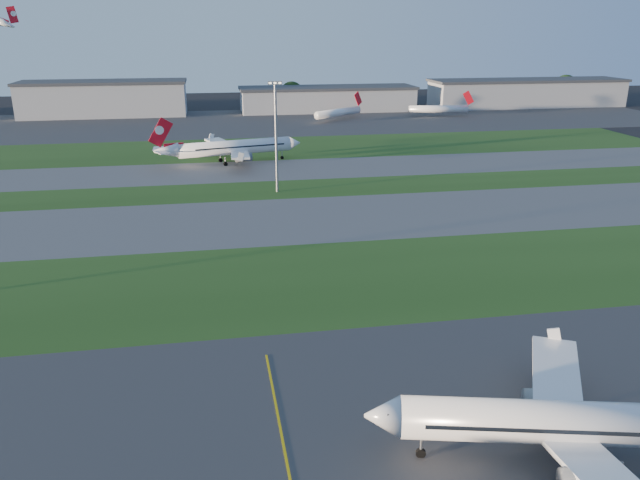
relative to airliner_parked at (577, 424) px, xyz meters
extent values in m
cube|color=#254617|center=(-30.37, 46.30, -4.13)|extent=(300.00, 34.00, 0.01)
cube|color=#515154|center=(-30.37, 79.30, -4.13)|extent=(300.00, 32.00, 0.01)
cube|color=#254617|center=(-30.37, 104.30, -4.13)|extent=(300.00, 18.00, 0.01)
cube|color=#515154|center=(-30.37, 126.30, -4.13)|extent=(300.00, 26.00, 0.01)
cube|color=#254617|center=(-30.37, 159.30, -4.13)|extent=(300.00, 40.00, 0.01)
cube|color=#333335|center=(-30.37, 219.30, -4.13)|extent=(400.00, 80.00, 0.01)
cylinder|color=white|center=(-0.35, 0.08, 0.12)|extent=(30.45, 10.81, 3.85)
cube|color=white|center=(2.51, 7.73, -0.39)|extent=(11.05, 15.58, 1.57)
cylinder|color=slate|center=(0.52, 5.92, -1.50)|extent=(4.68, 3.25, 2.33)
cylinder|color=white|center=(-23.53, 137.67, 0.44)|extent=(32.81, 11.15, 4.14)
cube|color=red|center=(-43.74, 133.16, 6.00)|extent=(6.98, 1.91, 8.25)
cube|color=white|center=(-26.49, 145.94, -0.11)|extent=(11.69, 16.81, 1.68)
cube|color=white|center=(-22.70, 128.92, -0.11)|extent=(5.31, 16.46, 1.68)
cylinder|color=slate|center=(-24.37, 143.95, -1.30)|extent=(5.01, 3.44, 2.51)
cylinder|color=slate|center=(-21.62, 131.61, -1.30)|extent=(5.01, 3.44, 2.51)
cylinder|color=white|center=(23.18, 217.82, -0.94)|extent=(22.73, 18.15, 3.20)
cube|color=red|center=(33.58, 225.61, 3.86)|extent=(4.32, 3.34, 6.16)
cylinder|color=white|center=(69.03, 221.94, -0.94)|extent=(26.20, 6.28, 3.20)
cube|color=red|center=(81.94, 220.39, 3.86)|extent=(5.17, 0.92, 6.16)
cylinder|color=gray|center=(-15.37, 102.30, 8.36)|extent=(0.60, 0.60, 25.00)
cube|color=gray|center=(-15.37, 102.30, 21.26)|extent=(3.20, 0.50, 0.80)
cube|color=#FFF2CC|center=(-15.37, 102.30, 21.26)|extent=(2.80, 0.70, 0.35)
cube|color=#9FA2A7|center=(-75.37, 249.30, 2.86)|extent=(70.00, 22.00, 14.00)
cube|color=#383A3F|center=(-75.37, 249.30, 10.46)|extent=(71.40, 23.00, 1.20)
cube|color=#9FA2A7|center=(24.63, 249.30, 0.86)|extent=(80.00, 22.00, 10.00)
cube|color=#383A3F|center=(24.63, 249.30, 6.46)|extent=(81.60, 23.00, 1.20)
cube|color=#9FA2A7|center=(124.63, 249.30, 1.86)|extent=(95.00, 22.00, 12.00)
cube|color=#383A3F|center=(124.63, 249.30, 8.46)|extent=(96.90, 23.00, 1.20)
cylinder|color=black|center=(-50.37, 260.30, -2.34)|extent=(1.00, 1.00, 3.60)
sphere|color=black|center=(-50.37, 260.30, 1.71)|extent=(9.90, 9.90, 9.90)
cylinder|color=black|center=(9.63, 263.30, -2.04)|extent=(1.00, 1.00, 4.20)
sphere|color=black|center=(9.63, 263.30, 2.69)|extent=(11.55, 11.55, 11.55)
cylinder|color=black|center=(84.63, 261.30, -2.24)|extent=(1.00, 1.00, 3.80)
sphere|color=black|center=(84.63, 261.30, 2.04)|extent=(10.45, 10.45, 10.45)
cylinder|color=black|center=(154.63, 265.30, -1.84)|extent=(1.00, 1.00, 4.60)
sphere|color=black|center=(154.63, 265.30, 3.34)|extent=(12.65, 12.65, 12.65)
camera|label=1|loc=(-30.57, -42.19, 33.32)|focal=35.00mm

